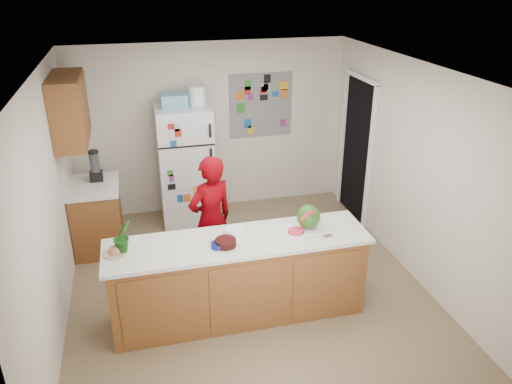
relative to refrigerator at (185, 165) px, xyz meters
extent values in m
cube|color=brown|center=(0.45, -1.88, -0.86)|extent=(4.00, 4.50, 0.02)
cube|color=beige|center=(0.45, 0.38, 0.40)|extent=(4.00, 0.02, 2.50)
cube|color=beige|center=(-1.56, -1.88, 0.40)|extent=(0.02, 4.50, 2.50)
cube|color=beige|center=(2.46, -1.88, 0.40)|extent=(0.02, 4.50, 2.50)
cube|color=white|center=(0.45, -1.88, 1.66)|extent=(4.00, 4.50, 0.02)
cube|color=black|center=(2.44, -0.43, 0.17)|extent=(0.03, 0.85, 2.04)
cube|color=brown|center=(0.25, -2.38, -0.41)|extent=(2.60, 0.62, 0.88)
cube|color=silver|center=(0.25, -2.38, 0.05)|extent=(2.68, 0.70, 0.04)
cube|color=brown|center=(-1.24, -0.53, -0.42)|extent=(0.60, 0.80, 0.86)
cube|color=silver|center=(-1.24, -0.53, 0.03)|extent=(0.64, 0.84, 0.04)
cube|color=brown|center=(-1.37, -0.58, 1.05)|extent=(0.35, 1.00, 0.80)
cube|color=silver|center=(0.00, 0.00, 0.00)|extent=(0.75, 0.70, 1.70)
cube|color=#5999B2|center=(-0.10, 0.00, 0.94)|extent=(0.35, 0.28, 0.18)
cube|color=slate|center=(1.20, 0.36, 0.70)|extent=(0.95, 0.01, 0.95)
imported|color=#620005|center=(0.09, -1.63, -0.07)|extent=(0.67, 0.57, 1.56)
cylinder|color=black|center=(-1.19, -0.39, 0.24)|extent=(0.12, 0.12, 0.38)
cube|color=white|center=(0.95, -2.34, 0.08)|extent=(0.40, 0.31, 0.01)
sphere|color=#225C1A|center=(1.01, -2.32, 0.21)|extent=(0.25, 0.25, 0.25)
cylinder|color=red|center=(0.86, -2.39, 0.09)|extent=(0.16, 0.16, 0.02)
cylinder|color=black|center=(0.10, -2.46, 0.11)|extent=(0.23, 0.23, 0.07)
cylinder|color=white|center=(0.23, -2.25, 0.10)|extent=(0.25, 0.25, 0.06)
cylinder|color=navy|center=(0.02, -2.48, 0.10)|extent=(0.16, 0.16, 0.05)
cylinder|color=tan|center=(-0.95, -2.35, 0.08)|extent=(0.29, 0.29, 0.02)
cube|color=white|center=(0.08, -2.39, 0.08)|extent=(0.21, 0.19, 0.02)
cube|color=gray|center=(1.15, -2.54, 0.08)|extent=(0.10, 0.06, 0.01)
imported|color=#0E4312|center=(-0.86, -2.33, 0.24)|extent=(0.23, 0.22, 0.34)
camera|label=1|loc=(-0.65, -6.66, 2.58)|focal=35.00mm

